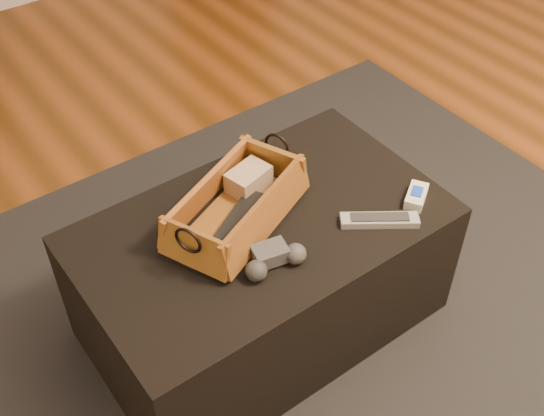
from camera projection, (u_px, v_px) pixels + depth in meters
floor at (351, 345)px, 2.07m from camera, size 5.00×5.50×0.01m
area_rug at (273, 331)px, 2.10m from camera, size 2.60×2.00×0.01m
ottoman at (262, 274)px, 1.98m from camera, size 1.00×0.60×0.42m
tv_remote at (238, 220)px, 1.81m from camera, size 0.22×0.16×0.02m
cloth_bundle at (249, 179)px, 1.89m from camera, size 0.13×0.11×0.06m
wicker_basket at (237, 207)px, 1.81m from camera, size 0.48×0.37×0.15m
game_controller at (274, 259)px, 1.70m from camera, size 0.17×0.11×0.06m
silver_remote at (380, 220)px, 1.83m from camera, size 0.20×0.16×0.02m
cream_gadget at (416, 196)px, 1.89m from camera, size 0.11×0.09×0.04m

